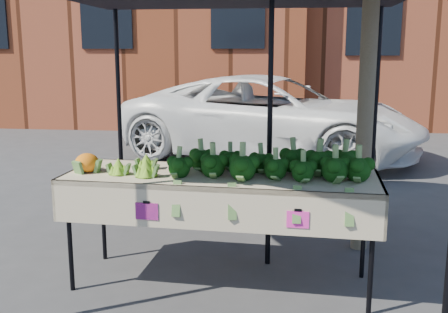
% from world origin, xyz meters
% --- Properties ---
extents(ground, '(90.00, 90.00, 0.00)m').
position_xyz_m(ground, '(0.00, 0.00, 0.00)').
color(ground, '#333336').
extents(table, '(2.44, 0.93, 0.90)m').
position_xyz_m(table, '(0.13, 0.02, 0.45)').
color(table, '#BFAC89').
rests_on(table, ground).
extents(canopy, '(3.16, 3.16, 2.74)m').
position_xyz_m(canopy, '(0.14, 0.55, 1.37)').
color(canopy, black).
rests_on(canopy, ground).
extents(broccoli_heap, '(1.52, 0.55, 0.24)m').
position_xyz_m(broccoli_heap, '(0.49, 0.05, 1.02)').
color(broccoli_heap, black).
rests_on(broccoli_heap, table).
extents(romanesco_cluster, '(0.41, 0.45, 0.18)m').
position_xyz_m(romanesco_cluster, '(-0.53, 0.01, 0.99)').
color(romanesco_cluster, '#8BAD2D').
rests_on(romanesco_cluster, table).
extents(cauliflower_pair, '(0.18, 0.18, 0.17)m').
position_xyz_m(cauliflower_pair, '(-0.92, -0.03, 0.98)').
color(cauliflower_pair, orange).
rests_on(cauliflower_pair, table).
extents(vehicle, '(2.03, 2.68, 5.17)m').
position_xyz_m(vehicle, '(0.37, 5.22, 2.58)').
color(vehicle, white).
rests_on(vehicle, ground).
extents(street_tree, '(2.18, 2.18, 4.29)m').
position_xyz_m(street_tree, '(1.33, 0.96, 2.15)').
color(street_tree, '#1E4C14').
rests_on(street_tree, ground).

